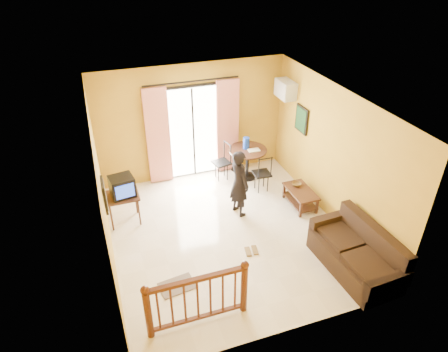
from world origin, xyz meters
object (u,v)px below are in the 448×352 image
object	(u,v)px
dining_table	(248,155)
coffee_table	(300,195)
sofa	(358,254)
standing_person	(239,183)
television	(122,186)

from	to	relation	value
dining_table	coffee_table	bearing A→B (deg)	-66.38
dining_table	coffee_table	size ratio (longest dim) A/B	1.05
sofa	standing_person	size ratio (longest dim) A/B	1.26
television	standing_person	world-z (taller)	standing_person
sofa	coffee_table	bearing A→B (deg)	87.12
television	coffee_table	distance (m)	3.83
dining_table	standing_person	bearing A→B (deg)	-118.92
dining_table	standing_person	distance (m)	1.51
television	sofa	bearing A→B (deg)	-45.62
dining_table	standing_person	world-z (taller)	standing_person
dining_table	standing_person	size ratio (longest dim) A/B	0.62
sofa	standing_person	xyz separation A→B (m)	(-1.39, 2.28, 0.42)
sofa	standing_person	world-z (taller)	standing_person
standing_person	dining_table	bearing A→B (deg)	-44.63
television	dining_table	world-z (taller)	television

